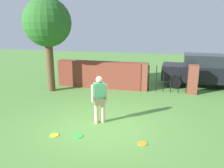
% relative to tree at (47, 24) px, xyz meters
% --- Properties ---
extents(ground_plane, '(40.00, 40.00, 0.00)m').
position_rel_tree_xyz_m(ground_plane, '(3.65, -3.40, -3.28)').
color(ground_plane, '#568C3D').
extents(brick_wall, '(4.46, 0.50, 1.39)m').
position_rel_tree_xyz_m(brick_wall, '(2.15, 1.18, -2.58)').
color(brick_wall, brown).
rests_on(brick_wall, ground).
extents(tree, '(2.29, 2.29, 4.48)m').
position_rel_tree_xyz_m(tree, '(0.00, 0.00, 0.00)').
color(tree, brown).
rests_on(tree, ground).
extents(person, '(0.48, 0.37, 1.62)m').
position_rel_tree_xyz_m(person, '(3.51, -3.14, -2.38)').
color(person, beige).
rests_on(person, ground).
extents(fence_gate, '(2.79, 0.44, 1.40)m').
position_rel_tree_xyz_m(fence_gate, '(5.66, 1.18, -2.58)').
color(fence_gate, brown).
rests_on(fence_gate, ground).
extents(car, '(4.26, 2.04, 1.72)m').
position_rel_tree_xyz_m(car, '(7.45, 2.76, -2.41)').
color(car, black).
rests_on(car, ground).
extents(frisbee_yellow, '(0.27, 0.27, 0.02)m').
position_rel_tree_xyz_m(frisbee_yellow, '(2.46, -4.38, -3.27)').
color(frisbee_yellow, yellow).
rests_on(frisbee_yellow, ground).
extents(frisbee_orange, '(0.27, 0.27, 0.02)m').
position_rel_tree_xyz_m(frisbee_orange, '(5.09, -4.23, -3.27)').
color(frisbee_orange, orange).
rests_on(frisbee_orange, ground).
extents(frisbee_green, '(0.27, 0.27, 0.02)m').
position_rel_tree_xyz_m(frisbee_green, '(3.19, -4.26, -3.27)').
color(frisbee_green, green).
rests_on(frisbee_green, ground).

